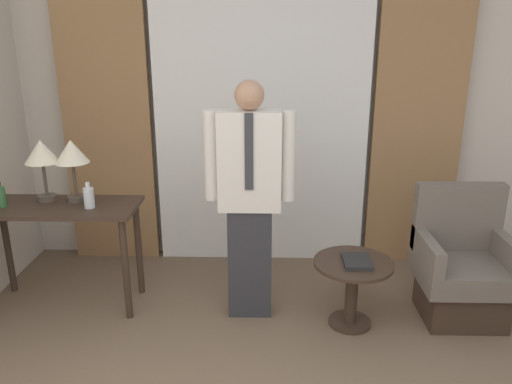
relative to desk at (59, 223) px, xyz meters
The scene contains 13 objects.
wall_back 1.89m from the desk, 34.43° to the left, with size 10.00×0.06×2.70m.
curtain_sheer_center 1.81m from the desk, 30.79° to the left, with size 1.80×0.06×2.58m.
curtain_drape_left 1.08m from the desk, 81.07° to the left, with size 0.75×0.06×2.58m.
curtain_drape_right 2.97m from the desk, 17.36° to the left, with size 0.75×0.06×2.58m.
desk is the anchor object (origin of this frame).
table_lamp_left 0.51m from the desk, 136.51° to the left, with size 0.24×0.24×0.45m.
table_lamp_right 0.51m from the desk, 43.49° to the left, with size 0.24×0.24×0.45m.
bottle_near_edge 0.43m from the desk, behind, with size 0.06×0.06×0.18m.
bottle_by_lamp 0.34m from the desk, 10.18° to the right, with size 0.07×0.07×0.19m.
person 1.41m from the desk, ahead, with size 0.61×0.20×1.69m.
armchair 2.92m from the desk, ahead, with size 0.63×0.56×0.94m.
side_table 2.13m from the desk, ahead, with size 0.54×0.54×0.48m.
book 2.14m from the desk, ahead, with size 0.18×0.24×0.03m.
Camera 1 is at (0.05, -1.21, 1.98)m, focal length 35.00 mm.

